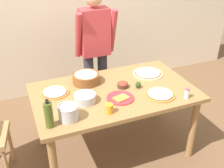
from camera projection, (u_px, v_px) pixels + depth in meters
ground at (114, 149)px, 3.08m from camera, size 8.00×8.00×0.00m
wall_back at (70, 2)px, 3.75m from camera, size 5.60×0.10×2.60m
dining_table at (114, 98)px, 2.76m from camera, size 1.60×0.96×0.76m
person_cook at (95, 47)px, 3.26m from camera, size 0.49×0.25×1.62m
pizza_raw_on_board at (148, 73)px, 3.03m from camera, size 0.33×0.33×0.02m
pizza_cooked_on_tray at (55, 92)px, 2.67m from camera, size 0.28×0.28×0.02m
pizza_second_cooked at (160, 94)px, 2.64m from camera, size 0.30×0.30×0.02m
plate_with_slice at (120, 98)px, 2.58m from camera, size 0.26×0.26×0.02m
popcorn_bowl at (86, 77)px, 2.83m from camera, size 0.28×0.28×0.11m
mixing_bowl_steel at (85, 98)px, 2.52m from camera, size 0.20×0.20×0.08m
small_sauce_bowl at (123, 85)px, 2.76m from camera, size 0.11×0.11×0.06m
olive_oil_bottle at (49, 115)px, 2.16m from camera, size 0.07×0.07×0.26m
steel_pot at (68, 112)px, 2.27m from camera, size 0.17×0.17×0.13m
cup_orange at (109, 109)px, 2.36m from camera, size 0.07×0.07×0.08m
salt_shaker at (187, 93)px, 2.56m from camera, size 0.04×0.04×0.11m
avocado at (138, 85)px, 2.75m from camera, size 0.06×0.06×0.07m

